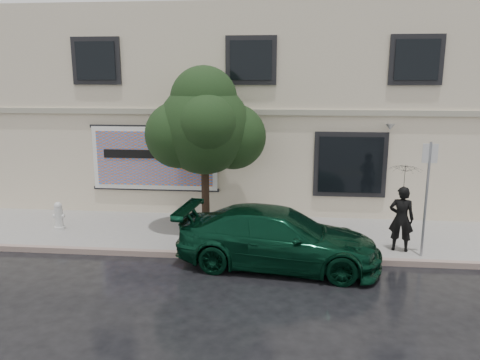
# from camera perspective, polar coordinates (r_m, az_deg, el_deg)

# --- Properties ---
(ground) EXTENTS (90.00, 90.00, 0.00)m
(ground) POSITION_cam_1_polar(r_m,az_deg,el_deg) (11.13, -0.76, -12.53)
(ground) COLOR black
(ground) RESTS_ON ground
(sidewalk) EXTENTS (20.00, 3.50, 0.15)m
(sidewalk) POSITION_cam_1_polar(r_m,az_deg,el_deg) (14.10, 0.72, -6.68)
(sidewalk) COLOR gray
(sidewalk) RESTS_ON ground
(curb) EXTENTS (20.00, 0.18, 0.16)m
(curb) POSITION_cam_1_polar(r_m,az_deg,el_deg) (12.47, 0.01, -9.31)
(curb) COLOR slate
(curb) RESTS_ON ground
(building) EXTENTS (20.00, 8.12, 7.00)m
(building) POSITION_cam_1_polar(r_m,az_deg,el_deg) (19.08, 2.26, 8.88)
(building) COLOR beige
(building) RESTS_ON ground
(billboard) EXTENTS (4.30, 0.16, 2.20)m
(billboard) POSITION_cam_1_polar(r_m,az_deg,el_deg) (15.78, -10.40, 2.62)
(billboard) COLOR white
(billboard) RESTS_ON ground
(car) EXTENTS (5.31, 2.83, 1.48)m
(car) POSITION_cam_1_polar(r_m,az_deg,el_deg) (11.90, 4.66, -7.02)
(car) COLOR black
(car) RESTS_ON ground
(pedestrian) EXTENTS (0.73, 0.57, 1.76)m
(pedestrian) POSITION_cam_1_polar(r_m,az_deg,el_deg) (13.12, 19.07, -4.48)
(pedestrian) COLOR black
(pedestrian) RESTS_ON sidewalk
(umbrella) EXTENTS (1.15, 1.15, 0.67)m
(umbrella) POSITION_cam_1_polar(r_m,az_deg,el_deg) (12.83, 19.45, 0.73)
(umbrella) COLOR black
(umbrella) RESTS_ON pedestrian
(street_tree) EXTENTS (2.71, 2.71, 4.44)m
(street_tree) POSITION_cam_1_polar(r_m,az_deg,el_deg) (13.75, -4.36, 6.28)
(street_tree) COLOR #302015
(street_tree) RESTS_ON sidewalk
(fire_hydrant) EXTENTS (0.35, 0.33, 0.85)m
(fire_hydrant) POSITION_cam_1_polar(r_m,az_deg,el_deg) (15.28, -21.22, -4.11)
(fire_hydrant) COLOR beige
(fire_hydrant) RESTS_ON sidewalk
(sign_pole) EXTENTS (0.37, 0.06, 2.99)m
(sign_pole) POSITION_cam_1_polar(r_m,az_deg,el_deg) (12.66, 21.82, -1.16)
(sign_pole) COLOR #97999F
(sign_pole) RESTS_ON sidewalk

